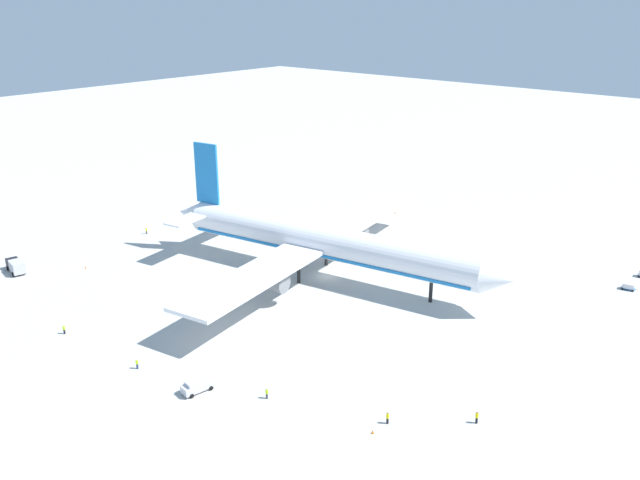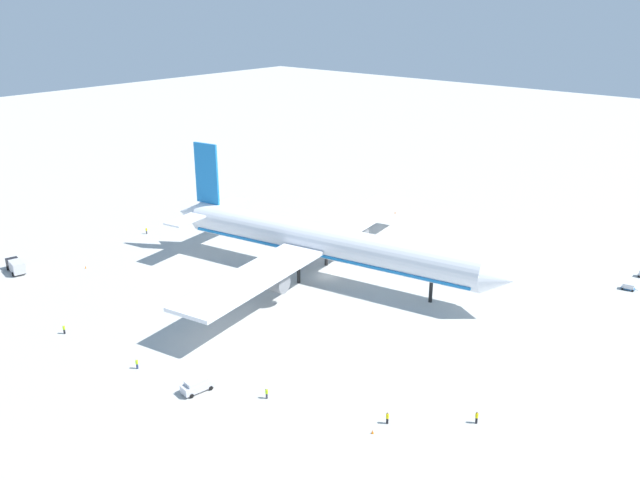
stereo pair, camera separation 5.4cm
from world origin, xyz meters
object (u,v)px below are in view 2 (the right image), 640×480
at_px(ground_worker_1, 267,393).
at_px(traffic_cone_2, 86,267).
at_px(airliner, 321,242).
at_px(ground_worker_2, 137,364).
at_px(service_truck_0, 16,266).
at_px(ground_worker_5, 477,417).
at_px(traffic_cone_0, 395,212).
at_px(ground_worker_0, 64,329).
at_px(ground_worker_3, 387,418).
at_px(service_van, 197,385).
at_px(baggage_cart_0, 628,286).
at_px(traffic_cone_1, 373,432).
at_px(ground_worker_4, 146,231).

relative_size(ground_worker_1, traffic_cone_2, 3.02).
bearing_deg(airliner, ground_worker_2, -87.45).
distance_m(service_truck_0, traffic_cone_2, 13.70).
bearing_deg(ground_worker_5, ground_worker_2, -155.28).
distance_m(service_truck_0, traffic_cone_0, 90.91).
height_order(ground_worker_0, ground_worker_3, ground_worker_3).
relative_size(service_van, baggage_cart_0, 1.61).
distance_m(airliner, traffic_cone_1, 52.86).
bearing_deg(ground_worker_5, ground_worker_1, -151.02).
bearing_deg(ground_worker_1, traffic_cone_1, 11.33).
height_order(service_van, ground_worker_1, service_van).
height_order(traffic_cone_1, traffic_cone_2, same).
xyz_separation_m(service_truck_0, ground_worker_1, (71.41, 0.96, -0.61)).
distance_m(ground_worker_0, ground_worker_3, 57.67).
bearing_deg(baggage_cart_0, airliner, -146.03).
xyz_separation_m(airliner, ground_worker_5, (48.01, -24.37, -6.42)).
height_order(ground_worker_1, ground_worker_4, ground_worker_1).
bearing_deg(ground_worker_4, ground_worker_1, -23.34).
height_order(traffic_cone_0, traffic_cone_2, same).
bearing_deg(service_van, ground_worker_1, 30.49).
relative_size(airliner, baggage_cart_0, 24.51).
bearing_deg(ground_worker_0, traffic_cone_2, 142.20).
relative_size(service_truck_0, traffic_cone_0, 12.18).
distance_m(service_van, ground_worker_1, 10.24).
bearing_deg(airliner, traffic_cone_1, -42.15).
xyz_separation_m(airliner, ground_worker_1, (22.72, -38.39, -6.49)).
bearing_deg(service_van, traffic_cone_0, 106.47).
relative_size(ground_worker_0, ground_worker_4, 1.03).
xyz_separation_m(service_van, baggage_cart_0, (35.69, 76.99, -0.34)).
xyz_separation_m(ground_worker_3, traffic_cone_1, (-0.21, -3.01, -0.60)).
relative_size(ground_worker_3, traffic_cone_2, 3.12).
bearing_deg(airliner, ground_worker_1, -59.38).
bearing_deg(traffic_cone_1, ground_worker_0, -168.05).
relative_size(service_van, ground_worker_1, 3.01).
height_order(ground_worker_3, traffic_cone_0, ground_worker_3).
xyz_separation_m(airliner, ground_worker_3, (39.05, -32.15, -6.45)).
height_order(ground_worker_4, traffic_cone_1, ground_worker_4).
distance_m(airliner, service_truck_0, 62.88).
xyz_separation_m(ground_worker_0, ground_worker_2, (18.73, 1.37, 0.01)).
distance_m(service_truck_0, ground_worker_2, 51.10).
relative_size(service_truck_0, ground_worker_2, 4.00).
relative_size(baggage_cart_0, ground_worker_1, 1.87).
relative_size(ground_worker_2, ground_worker_4, 1.03).
xyz_separation_m(baggage_cart_0, ground_worker_1, (-26.87, -71.79, 0.15)).
xyz_separation_m(baggage_cart_0, ground_worker_4, (-97.49, -41.32, 0.13)).
bearing_deg(ground_worker_3, ground_worker_5, 40.94).
height_order(ground_worker_1, traffic_cone_2, ground_worker_1).
xyz_separation_m(service_van, ground_worker_2, (-11.87, -1.96, -0.18)).
bearing_deg(baggage_cart_0, ground_worker_5, -91.56).
relative_size(service_truck_0, traffic_cone_1, 12.18).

